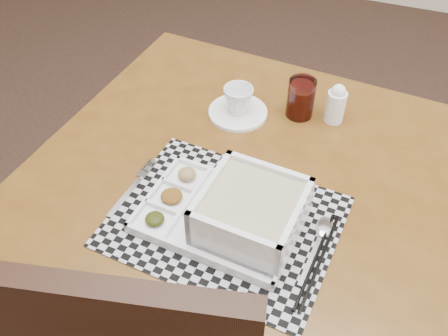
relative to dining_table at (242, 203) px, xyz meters
The scene contains 11 objects.
floor 0.65m from the dining_table, 154.78° to the right, with size 5.00×5.00×0.00m, color black.
dining_table is the anchor object (origin of this frame).
placemat 0.14m from the dining_table, 88.77° to the right, with size 0.45×0.35×0.00m, color #AFAFB7.
serving_tray 0.18m from the dining_table, 71.92° to the right, with size 0.34×0.25×0.10m.
fork 0.25m from the dining_table, 155.14° to the right, with size 0.03×0.19×0.00m.
spoon 0.23m from the dining_table, 22.91° to the right, with size 0.04×0.18×0.01m.
chopsticks 0.27m from the dining_table, 37.35° to the right, with size 0.04×0.24×0.01m.
saucer 0.25m from the dining_table, 112.24° to the left, with size 0.15×0.15×0.01m, color white.
cup 0.26m from the dining_table, 112.24° to the left, with size 0.08×0.08×0.07m, color white.
juice_glass 0.30m from the dining_table, 78.14° to the left, with size 0.07×0.07×0.10m.
creamer_bottle 0.34m from the dining_table, 62.87° to the left, with size 0.05×0.05×0.11m.
Camera 1 is at (0.29, -0.69, 1.52)m, focal length 40.00 mm.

